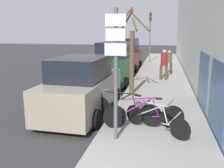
{
  "coord_description": "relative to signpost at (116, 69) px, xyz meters",
  "views": [
    {
      "loc": [
        2.74,
        -2.11,
        2.99
      ],
      "look_at": [
        1.01,
        6.26,
        1.16
      ],
      "focal_mm": 40.0,
      "sensor_mm": 36.0,
      "label": 1
    }
  ],
  "objects": [
    {
      "name": "ground_plane",
      "position": [
        -1.57,
        7.2,
        -2.06
      ],
      "size": [
        80.0,
        80.0,
        0.0
      ],
      "primitive_type": "plane",
      "color": "#333335"
    },
    {
      "name": "sidewalk_curb",
      "position": [
        1.03,
        10.0,
        -1.98
      ],
      "size": [
        3.2,
        32.0,
        0.15
      ],
      "color": "#9E9B93",
      "rests_on": "ground"
    },
    {
      "name": "building_facade",
      "position": [
        2.77,
        9.92,
        1.18
      ],
      "size": [
        0.23,
        32.0,
        6.5
      ],
      "color": "silver",
      "rests_on": "ground"
    },
    {
      "name": "signpost",
      "position": [
        0.0,
        0.0,
        0.0
      ],
      "size": [
        0.54,
        0.12,
        3.38
      ],
      "color": "#595B60",
      "rests_on": "sidewalk_curb"
    },
    {
      "name": "bicycle_0",
      "position": [
        1.02,
        0.74,
        -1.54
      ],
      "size": [
        1.83,
        1.25,
        0.84
      ],
      "rotation": [
        0.0,
        0.0,
        0.98
      ],
      "color": "black",
      "rests_on": "sidewalk_curb"
    },
    {
      "name": "bicycle_1",
      "position": [
        0.67,
        0.92,
        -1.5
      ],
      "size": [
        2.36,
        0.6,
        0.96
      ],
      "rotation": [
        0.0,
        0.0,
        1.77
      ],
      "color": "black",
      "rests_on": "sidewalk_curb"
    },
    {
      "name": "bicycle_2",
      "position": [
        0.02,
        1.39,
        -1.5
      ],
      "size": [
        2.38,
        0.86,
        0.96
      ],
      "rotation": [
        0.0,
        0.0,
        1.24
      ],
      "color": "black",
      "rests_on": "sidewalk_curb"
    },
    {
      "name": "parked_car_0",
      "position": [
        -1.69,
        2.38,
        -1.1
      ],
      "size": [
        2.17,
        4.81,
        2.08
      ],
      "rotation": [
        0.0,
        0.0,
        -0.03
      ],
      "color": "gray",
      "rests_on": "ground"
    },
    {
      "name": "parked_car_1",
      "position": [
        -1.6,
        7.85,
        -0.98
      ],
      "size": [
        2.0,
        4.29,
        2.37
      ],
      "rotation": [
        0.0,
        0.0,
        -0.01
      ],
      "color": "#144728",
      "rests_on": "ground"
    },
    {
      "name": "parked_car_2",
      "position": [
        -1.62,
        13.04,
        -0.97
      ],
      "size": [
        2.05,
        4.52,
        2.43
      ],
      "rotation": [
        0.0,
        0.0,
        -0.03
      ],
      "color": "maroon",
      "rests_on": "ground"
    },
    {
      "name": "pedestrian_near",
      "position": [
        1.21,
        8.7,
        -0.89
      ],
      "size": [
        0.46,
        0.39,
        1.76
      ],
      "rotation": [
        0.0,
        0.0,
        -0.1
      ],
      "color": "#4C3D2D",
      "rests_on": "sidewalk_curb"
    },
    {
      "name": "pedestrian_far",
      "position": [
        1.54,
        10.66,
        -0.99
      ],
      "size": [
        0.41,
        0.35,
        1.58
      ],
      "rotation": [
        0.0,
        0.0,
        -0.1
      ],
      "color": "#333338",
      "rests_on": "sidewalk_curb"
    },
    {
      "name": "street_tree",
      "position": [
        -0.21,
        4.85,
        -0.12
      ],
      "size": [
        1.66,
        1.15,
        3.84
      ],
      "color": "brown",
      "rests_on": "sidewalk_curb"
    },
    {
      "name": "traffic_light",
      "position": [
        -0.11,
        16.84,
        0.98
      ],
      "size": [
        0.2,
        0.3,
        4.5
      ],
      "color": "#595B60",
      "rests_on": "sidewalk_curb"
    }
  ]
}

